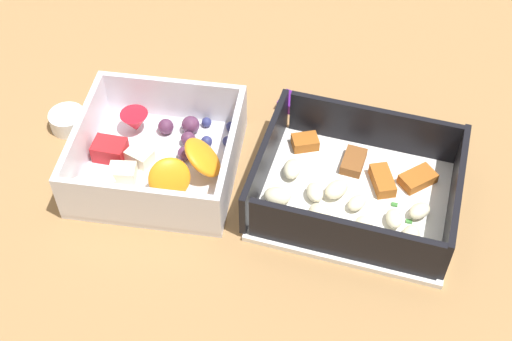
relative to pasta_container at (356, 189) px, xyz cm
name	(u,v)px	position (x,y,z in cm)	size (l,w,h in cm)	color
table_surface	(263,193)	(-8.97, -0.27, -2.68)	(80.00, 80.00, 2.00)	#9E7547
pasta_container	(356,189)	(0.00, 0.00, 0.00)	(19.23, 16.08, 5.46)	white
fruit_bowl	(157,156)	(-19.61, -0.27, 0.21)	(16.45, 16.07, 5.53)	white
candy_bar	(311,110)	(-6.13, 10.86, -1.08)	(7.00, 2.40, 1.20)	#51197A
paper_cup_liner	(68,120)	(-30.71, 3.25, -0.73)	(3.76, 3.76, 1.91)	white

